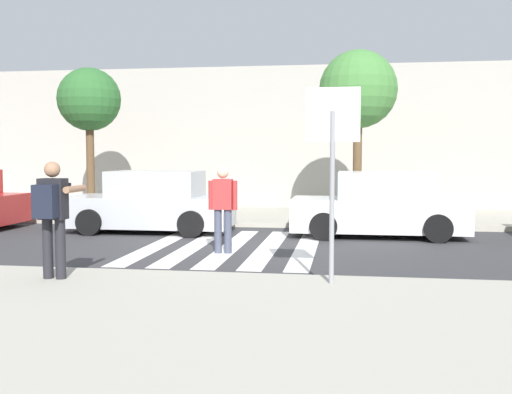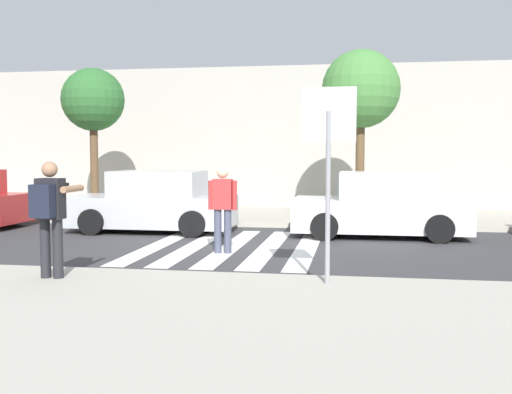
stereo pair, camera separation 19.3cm
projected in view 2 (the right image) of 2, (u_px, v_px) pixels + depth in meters
ground_plane at (229, 248)px, 12.57m from camera, size 120.00×120.00×0.00m
sidewalk_near at (110, 331)px, 6.46m from camera, size 60.00×6.00×0.14m
sidewalk_far at (270, 216)px, 18.47m from camera, size 60.00×4.80×0.14m
building_facade_far at (286, 140)px, 22.62m from camera, size 56.00×4.00×5.00m
crosswalk_stripe_0 at (160, 245)px, 13.03m from camera, size 0.44×5.20×0.01m
crosswalk_stripe_1 at (195, 246)px, 12.89m from camera, size 0.44×5.20×0.01m
crosswalk_stripe_2 at (231, 247)px, 12.76m from camera, size 0.44×5.20×0.01m
crosswalk_stripe_3 at (268, 247)px, 12.63m from camera, size 0.44×5.20×0.01m
crosswalk_stripe_4 at (306, 248)px, 12.50m from camera, size 0.44×5.20×0.01m
stop_sign at (328, 141)px, 8.35m from camera, size 0.76×0.08×2.76m
photographer_with_backpack at (50, 209)px, 8.78m from camera, size 0.58×0.84×1.72m
pedestrian_crossing at (223, 205)px, 11.87m from camera, size 0.58×0.25×1.72m
parked_car_silver at (154, 203)px, 15.18m from camera, size 4.10×1.92×1.55m
parked_car_white at (382, 207)px, 14.25m from camera, size 4.10×1.92×1.55m
street_tree_west at (93, 101)px, 17.95m from camera, size 1.88×1.88×4.41m
street_tree_center at (361, 90)px, 16.04m from camera, size 2.10×2.10×4.63m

